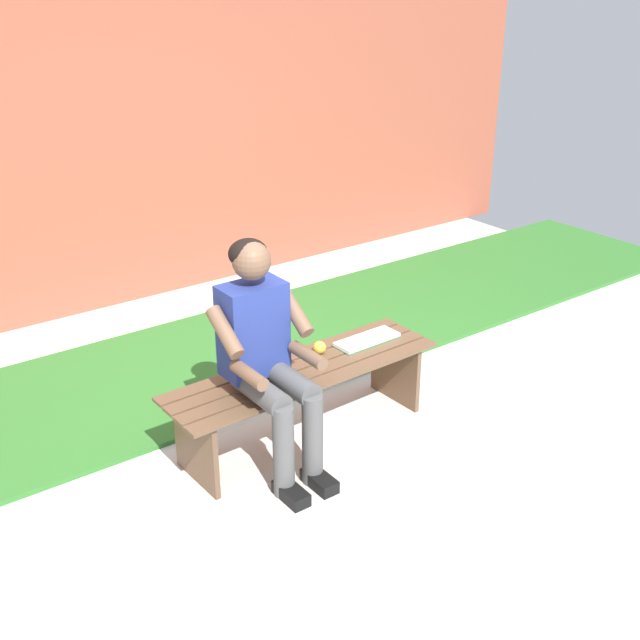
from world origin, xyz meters
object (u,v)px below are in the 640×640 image
at_px(bench_near, 304,385).
at_px(apple, 320,347).
at_px(person_seated, 266,351).
at_px(book_open, 367,340).

bearing_deg(bench_near, apple, -151.27).
bearing_deg(person_seated, apple, -157.83).
distance_m(bench_near, person_seated, 0.48).
relative_size(bench_near, person_seated, 1.33).
xyz_separation_m(bench_near, book_open, (-0.50, -0.06, 0.12)).
distance_m(bench_near, apple, 0.25).
bearing_deg(apple, book_open, 172.49).
distance_m(apple, book_open, 0.32).
distance_m(person_seated, book_open, 0.86).
relative_size(apple, book_open, 0.18).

